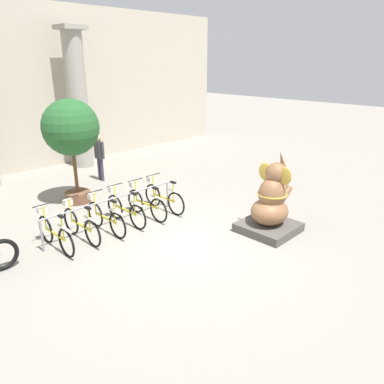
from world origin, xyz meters
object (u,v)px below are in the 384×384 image
bicycle_2 (105,217)px  bicycle_5 (163,197)px  person_pedestrian (99,154)px  bicycle_4 (146,203)px  elephant_statue (271,205)px  bicycle_3 (125,209)px  bicycle_0 (55,233)px  potted_tree (71,131)px  bicycle_1 (80,224)px

bicycle_2 → bicycle_5: (1.92, 0.04, 0.00)m
person_pedestrian → bicycle_4: bearing=-104.4°
elephant_statue → person_pedestrian: (-0.67, 6.51, 0.28)m
bicycle_2 → bicycle_3: same height
bicycle_0 → potted_tree: bearing=51.2°
potted_tree → elephant_statue: bearing=-66.1°
bicycle_5 → potted_tree: size_ratio=0.54×
bicycle_2 → bicycle_3: 0.64m
bicycle_4 → person_pedestrian: size_ratio=1.01×
bicycle_1 → person_pedestrian: 4.64m
bicycle_5 → bicycle_0: bearing=179.9°
bicycle_2 → potted_tree: potted_tree is taller
bicycle_0 → person_pedestrian: (3.50, 3.62, 0.56)m
bicycle_2 → bicycle_4: (1.28, 0.01, 0.00)m
bicycle_2 → potted_tree: bearing=76.1°
bicycle_2 → elephant_statue: bearing=-44.6°
bicycle_5 → person_pedestrian: person_pedestrian is taller
bicycle_4 → elephant_statue: bearing=-60.7°
bicycle_1 → bicycle_3: 1.28m
bicycle_0 → bicycle_1: size_ratio=1.00×
bicycle_0 → elephant_statue: size_ratio=0.81×
bicycle_2 → bicycle_4: size_ratio=1.00×
bicycle_2 → bicycle_3: bearing=5.6°
bicycle_0 → bicycle_1: bearing=0.7°
bicycle_4 → elephant_statue: 3.29m
person_pedestrian → bicycle_0: bearing=-134.0°
bicycle_0 → bicycle_5: (3.20, -0.01, 0.00)m
bicycle_4 → elephant_statue: size_ratio=0.81×
bicycle_2 → person_pedestrian: (2.22, 3.66, 0.56)m
bicycle_1 → bicycle_5: size_ratio=1.00×
elephant_statue → person_pedestrian: size_ratio=1.25×
bicycle_4 → potted_tree: size_ratio=0.54×
potted_tree → bicycle_1: bearing=-117.9°
bicycle_4 → potted_tree: 3.00m
bicycle_0 → potted_tree: size_ratio=0.54×
bicycle_4 → person_pedestrian: bearing=75.6°
potted_tree → bicycle_5: bearing=-60.0°
bicycle_1 → bicycle_4: size_ratio=1.00×
bicycle_5 → person_pedestrian: (0.29, 3.62, 0.56)m
bicycle_2 → bicycle_1: bearing=175.4°
bicycle_4 → person_pedestrian: person_pedestrian is taller
bicycle_4 → potted_tree: bearing=106.6°
bicycle_1 → bicycle_5: (2.56, -0.01, 0.00)m
bicycle_4 → elephant_statue: (1.60, -2.86, 0.28)m
person_pedestrian → potted_tree: bearing=-141.4°
bicycle_3 → potted_tree: potted_tree is taller
bicycle_1 → bicycle_4: same height
bicycle_1 → potted_tree: size_ratio=0.54×
bicycle_1 → bicycle_3: same height
bicycle_2 → bicycle_4: bearing=0.6°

